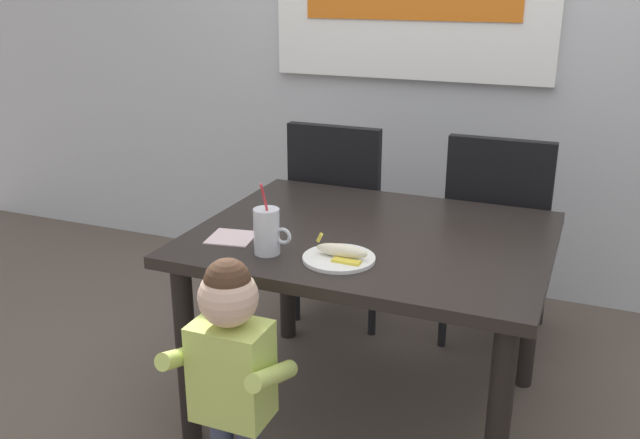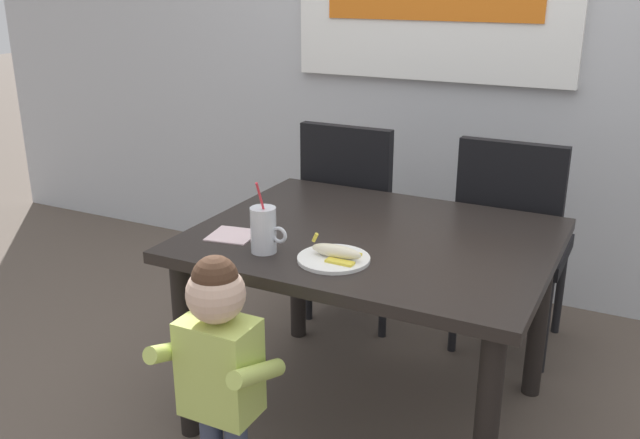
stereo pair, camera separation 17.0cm
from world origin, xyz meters
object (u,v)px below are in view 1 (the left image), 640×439
Objects in this scene: peeled_banana at (342,251)px; paper_napkin at (232,237)px; dining_table at (372,259)px; milk_cup at (267,234)px; dining_chair_right at (498,230)px; dining_chair_left at (342,211)px; toddler_standing at (231,360)px; snack_plate at (339,258)px.

peeled_banana is 0.42m from paper_napkin.
milk_cup reaches higher than dining_table.
dining_chair_right is 6.40× the size of paper_napkin.
dining_table is 7.01× the size of peeled_banana.
milk_cup is at bearing -23.56° from paper_napkin.
dining_chair_left is 1.00× the size of dining_chair_right.
paper_napkin is at bearing 85.92° from dining_chair_left.
dining_chair_left is 6.40× the size of paper_napkin.
toddler_standing is 0.52m from paper_napkin.
toddler_standing is at bearing -61.91° from paper_napkin.
peeled_banana is at bearing 63.15° from toddler_standing.
toddler_standing is 0.47m from snack_plate.
dining_table is 0.30m from peeled_banana.
dining_chair_right is (0.34, 0.69, -0.08)m from dining_table.
paper_napkin reaches higher than dining_table.
dining_chair_left is 1.15× the size of toddler_standing.
paper_napkin is (-0.17, 0.08, -0.06)m from milk_cup.
milk_cup is 1.43× the size of peeled_banana.
snack_plate is at bearing 69.57° from dining_chair_right.
toddler_standing is at bearing -115.54° from snack_plate.
dining_chair_left is at bearing 118.41° from dining_table.
toddler_standing is at bearing -107.17° from dining_table.
paper_napkin is at bearing 174.26° from peeled_banana.
dining_chair_left is at bearing 96.43° from milk_cup.
toddler_standing reaches higher than snack_plate.
dining_chair_right is 1.15× the size of toddler_standing.
dining_chair_left is at bearing 1.57° from dining_chair_right.
snack_plate is at bearing 64.46° from toddler_standing.
peeled_banana is (0.35, -0.95, 0.21)m from dining_chair_left.
paper_napkin is (-0.43, -0.23, 0.10)m from dining_table.
dining_chair_left reaches higher than toddler_standing.
dining_chair_right is 4.17× the size of snack_plate.
peeled_banana is at bearing 7.96° from milk_cup.
dining_chair_right is at bearing 69.57° from snack_plate.
dining_chair_right is 1.05m from snack_plate.
toddler_standing is at bearing -81.62° from milk_cup.
dining_chair_right is at bearing 50.25° from paper_napkin.
snack_plate is 1.53× the size of paper_napkin.
dining_chair_left is at bearing 110.55° from peeled_banana.
milk_cup is 1.07× the size of snack_plate.
snack_plate is 0.03m from peeled_banana.
peeled_banana is (-0.01, -0.27, 0.13)m from dining_table.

